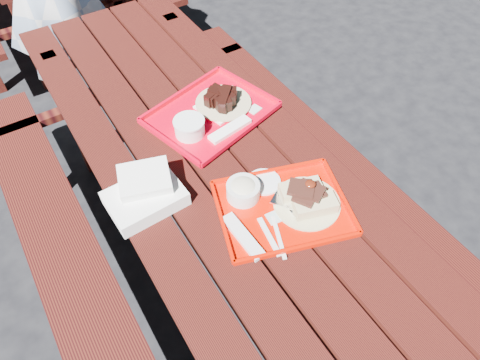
% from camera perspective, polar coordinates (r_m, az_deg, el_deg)
% --- Properties ---
extents(ground, '(60.00, 60.00, 0.00)m').
position_cam_1_polar(ground, '(2.09, -2.25, -11.71)').
color(ground, black).
rests_on(ground, ground).
extents(picnic_table_near, '(1.41, 2.40, 0.75)m').
position_cam_1_polar(picnic_table_near, '(1.62, -2.84, -2.40)').
color(picnic_table_near, '#42150C').
rests_on(picnic_table_near, ground).
extents(near_tray, '(0.48, 0.42, 0.13)m').
position_cam_1_polar(near_tray, '(1.34, 5.49, -2.70)').
color(near_tray, red).
rests_on(near_tray, picnic_table_near).
extents(far_tray, '(0.51, 0.45, 0.07)m').
position_cam_1_polar(far_tray, '(1.63, -3.91, 8.88)').
color(far_tray, red).
rests_on(far_tray, picnic_table_near).
extents(white_cloth, '(0.24, 0.20, 0.09)m').
position_cam_1_polar(white_cloth, '(1.37, -12.52, -1.70)').
color(white_cloth, white).
rests_on(white_cloth, picnic_table_near).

